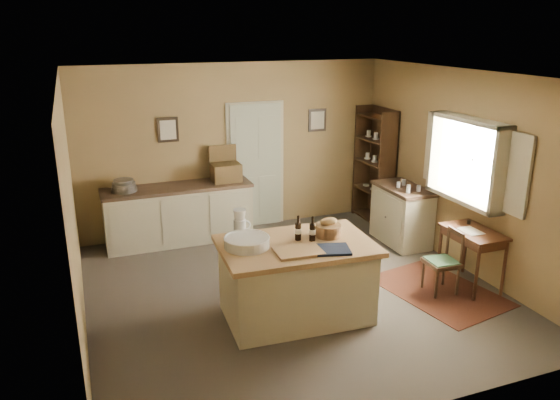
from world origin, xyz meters
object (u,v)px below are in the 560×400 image
(right_cabinet, at_px, (402,214))
(shelving_unit, at_px, (376,165))
(work_island, at_px, (295,278))
(writing_desk, at_px, (473,238))
(desk_chair, at_px, (442,263))
(sideboard, at_px, (179,212))

(right_cabinet, height_order, shelving_unit, shelving_unit)
(work_island, xyz_separation_m, writing_desk, (2.40, -0.09, 0.18))
(desk_chair, distance_m, right_cabinet, 1.68)
(work_island, relative_size, desk_chair, 2.21)
(sideboard, distance_m, right_cabinet, 3.45)
(writing_desk, bearing_deg, shelving_unit, 86.77)
(shelving_unit, bearing_deg, sideboard, 176.59)
(desk_chair, xyz_separation_m, right_cabinet, (0.46, 1.62, 0.06))
(right_cabinet, bearing_deg, desk_chair, -105.82)
(work_island, height_order, sideboard, work_island)
(right_cabinet, bearing_deg, shelving_unit, 81.98)
(writing_desk, bearing_deg, work_island, 177.90)
(sideboard, relative_size, writing_desk, 2.78)
(work_island, distance_m, desk_chair, 1.95)
(sideboard, bearing_deg, writing_desk, -41.98)
(work_island, xyz_separation_m, sideboard, (-0.80, 2.79, -0.00))
(sideboard, distance_m, writing_desk, 4.31)
(right_cabinet, bearing_deg, writing_desk, -89.99)
(work_island, xyz_separation_m, desk_chair, (1.94, -0.10, -0.08))
(work_island, xyz_separation_m, right_cabinet, (2.40, 1.52, -0.02))
(sideboard, distance_m, desk_chair, 3.99)
(work_island, bearing_deg, shelving_unit, 48.39)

